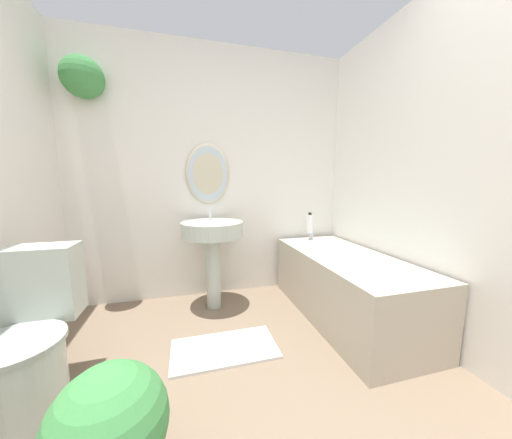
% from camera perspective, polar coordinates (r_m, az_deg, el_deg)
% --- Properties ---
extents(wall_back, '(2.74, 0.32, 2.40)m').
position_cam_1_polar(wall_back, '(2.58, -10.87, 11.06)').
color(wall_back, silver).
rests_on(wall_back, ground_plane).
extents(wall_right, '(0.06, 2.40, 2.40)m').
position_cam_1_polar(wall_right, '(2.15, 34.36, 8.90)').
color(wall_right, silver).
rests_on(wall_right, ground_plane).
extents(toilet, '(0.39, 0.57, 0.79)m').
position_cam_1_polar(toilet, '(1.78, -41.59, -20.15)').
color(toilet, '#B2BCB2').
rests_on(toilet, ground_plane).
extents(pedestal_sink, '(0.54, 0.54, 0.88)m').
position_cam_1_polar(pedestal_sink, '(2.30, -9.62, -4.31)').
color(pedestal_sink, '#B2BCB2').
rests_on(pedestal_sink, ground_plane).
extents(bathtub, '(0.64, 1.45, 0.61)m').
position_cam_1_polar(bathtub, '(2.33, 19.14, -13.48)').
color(bathtub, '#B2A893').
rests_on(bathtub, ground_plane).
extents(shampoo_bottle, '(0.06, 0.06, 0.21)m').
position_cam_1_polar(shampoo_bottle, '(2.70, 11.85, -0.84)').
color(shampoo_bottle, white).
rests_on(shampoo_bottle, bathtub).
extents(potted_plant, '(0.39, 0.39, 0.51)m').
position_cam_1_polar(potted_plant, '(1.23, -29.69, -35.86)').
color(potted_plant, '#47474C').
rests_on(potted_plant, ground_plane).
extents(bath_mat, '(0.70, 0.37, 0.02)m').
position_cam_1_polar(bath_mat, '(1.95, -7.00, -26.65)').
color(bath_mat, silver).
rests_on(bath_mat, ground_plane).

